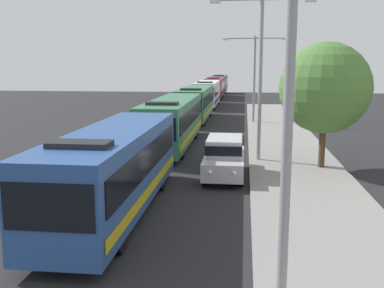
{
  "coord_description": "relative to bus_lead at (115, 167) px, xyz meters",
  "views": [
    {
      "loc": [
        3.3,
        -3.28,
        5.4
      ],
      "look_at": [
        1.25,
        14.37,
        2.19
      ],
      "focal_mm": 42.42,
      "sensor_mm": 36.0,
      "label": 1
    }
  ],
  "objects": [
    {
      "name": "bus_lead",
      "position": [
        0.0,
        0.0,
        0.0
      ],
      "size": [
        2.58,
        11.21,
        3.21
      ],
      "color": "#284C8C",
      "rests_on": "ground_plane"
    },
    {
      "name": "bus_second_in_line",
      "position": [
        0.0,
        13.21,
        0.0
      ],
      "size": [
        2.58,
        12.1,
        3.21
      ],
      "color": "#33724C",
      "rests_on": "ground_plane"
    },
    {
      "name": "bus_middle",
      "position": [
        0.0,
        26.68,
        0.0
      ],
      "size": [
        2.58,
        11.56,
        3.21
      ],
      "color": "#33724C",
      "rests_on": "ground_plane"
    },
    {
      "name": "bus_fourth_in_line",
      "position": [
        0.0,
        40.55,
        0.0
      ],
      "size": [
        2.58,
        11.77,
        3.21
      ],
      "color": "silver",
      "rests_on": "ground_plane"
    },
    {
      "name": "bus_rear",
      "position": [
        0.0,
        54.32,
        0.0
      ],
      "size": [
        2.58,
        11.89,
        3.21
      ],
      "color": "maroon",
      "rests_on": "ground_plane"
    },
    {
      "name": "bus_tail_end",
      "position": [
        -0.0,
        67.6,
        -0.0
      ],
      "size": [
        2.58,
        11.07,
        3.21
      ],
      "color": "#284C8C",
      "rests_on": "ground_plane"
    },
    {
      "name": "white_suv",
      "position": [
        3.7,
        5.68,
        -0.66
      ],
      "size": [
        1.86,
        4.87,
        1.9
      ],
      "color": "#B7B7BC",
      "rests_on": "ground_plane"
    },
    {
      "name": "streetlamp_near",
      "position": [
        5.4,
        -6.98,
        3.59
      ],
      "size": [
        5.39,
        0.28,
        8.46
      ],
      "color": "gray",
      "rests_on": "sidewalk"
    },
    {
      "name": "streetlamp_mid",
      "position": [
        5.4,
        9.18,
        3.7
      ],
      "size": [
        5.43,
        0.28,
        8.66
      ],
      "color": "gray",
      "rests_on": "sidewalk"
    },
    {
      "name": "streetlamp_far",
      "position": [
        5.4,
        25.33,
        3.1
      ],
      "size": [
        5.65,
        0.28,
        7.52
      ],
      "color": "gray",
      "rests_on": "sidewalk"
    },
    {
      "name": "roadside_tree",
      "position": [
        8.53,
        7.68,
        2.46
      ],
      "size": [
        4.52,
        4.52,
        6.27
      ],
      "color": "#4C3823",
      "rests_on": "sidewalk"
    }
  ]
}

